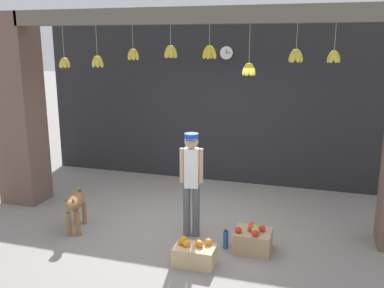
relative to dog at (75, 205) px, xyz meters
The scene contains 10 objects.
ground_plane 1.74m from the dog, 21.05° to the left, with size 60.00×60.00×0.00m, color gray.
shop_back_wall 3.67m from the dog, 62.85° to the left, with size 7.65×0.12×3.34m, color #232326.
shop_pillar_left 2.22m from the dog, 150.39° to the left, with size 0.70×0.60×3.34m, color brown.
storefront_awning 3.23m from the dog, 24.83° to the left, with size 5.75×0.30×0.97m.
dog is the anchor object (origin of this frame).
shopkeeper 1.86m from the dog, 11.03° to the left, with size 0.34×0.27×1.58m.
fruit_crate_oranges 2.12m from the dog, 13.01° to the right, with size 0.54×0.33×0.34m.
fruit_crate_apples 2.74m from the dog, ahead, with size 0.50×0.44×0.39m.
water_bottle 2.36m from the dog, ahead, with size 0.08×0.08×0.28m.
wall_clock 4.08m from the dog, 60.96° to the left, with size 0.27×0.03×0.27m.
Camera 1 is at (1.92, -5.97, 2.87)m, focal length 40.00 mm.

